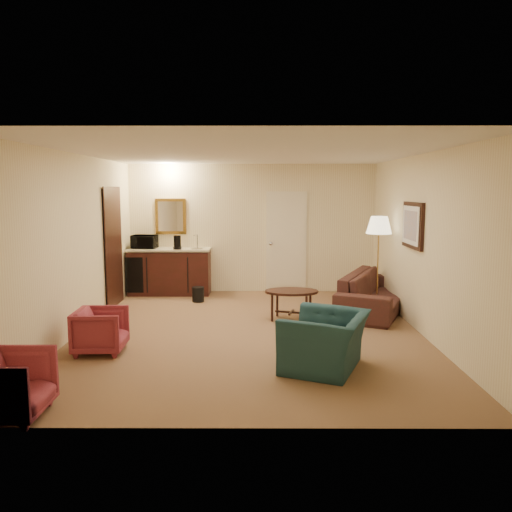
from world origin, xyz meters
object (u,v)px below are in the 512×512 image
(rose_chair_near, at_px, (101,328))
(waste_bin, at_px, (198,294))
(sofa, at_px, (376,286))
(coffee_maker, at_px, (177,242))
(floor_lamp, at_px, (378,263))
(coffee_table, at_px, (291,305))
(microwave, at_px, (144,240))
(rose_chair_far, at_px, (9,382))
(wetbar_cabinet, at_px, (170,271))
(teal_armchair, at_px, (325,332))

(rose_chair_near, height_order, waste_bin, rose_chair_near)
(sofa, bearing_deg, waste_bin, 101.94)
(waste_bin, height_order, coffee_maker, coffee_maker)
(floor_lamp, relative_size, coffee_maker, 6.06)
(floor_lamp, height_order, waste_bin, floor_lamp)
(sofa, relative_size, floor_lamp, 1.39)
(coffee_table, bearing_deg, microwave, 143.71)
(coffee_table, height_order, waste_bin, coffee_table)
(rose_chair_near, xyz_separation_m, rose_chair_far, (-0.25, -1.87, 0.02))
(waste_bin, xyz_separation_m, microwave, (-1.15, 0.75, 0.94))
(rose_chair_near, relative_size, floor_lamp, 0.38)
(rose_chair_near, height_order, rose_chair_far, rose_chair_far)
(waste_bin, bearing_deg, coffee_table, -38.34)
(rose_chair_far, height_order, waste_bin, rose_chair_far)
(waste_bin, xyz_separation_m, coffee_maker, (-0.47, 0.60, 0.92))
(coffee_maker, bearing_deg, floor_lamp, -23.78)
(rose_chair_near, height_order, microwave, microwave)
(rose_chair_near, xyz_separation_m, coffee_maker, (0.43, 3.53, 0.74))
(wetbar_cabinet, relative_size, coffee_table, 1.93)
(sofa, xyz_separation_m, floor_lamp, (0.05, 0.10, 0.38))
(wetbar_cabinet, distance_m, rose_chair_near, 3.66)
(wetbar_cabinet, xyz_separation_m, waste_bin, (0.65, -0.72, -0.32))
(floor_lamp, height_order, microwave, floor_lamp)
(coffee_table, bearing_deg, sofa, 22.36)
(sofa, xyz_separation_m, coffee_table, (-1.49, -0.61, -0.20))
(wetbar_cabinet, relative_size, sofa, 0.72)
(rose_chair_far, height_order, microwave, microwave)
(rose_chair_far, bearing_deg, coffee_table, -39.36)
(wetbar_cabinet, height_order, teal_armchair, wetbar_cabinet)
(sofa, distance_m, floor_lamp, 0.39)
(waste_bin, bearing_deg, sofa, -12.53)
(sofa, relative_size, rose_chair_far, 3.36)
(rose_chair_far, relative_size, microwave, 1.41)
(wetbar_cabinet, distance_m, rose_chair_far, 5.54)
(rose_chair_near, xyz_separation_m, waste_bin, (0.90, 2.93, -0.18))
(sofa, height_order, coffee_table, sofa)
(rose_chair_far, bearing_deg, coffee_maker, -7.69)
(sofa, height_order, floor_lamp, floor_lamp)
(coffee_table, bearing_deg, floor_lamp, 24.84)
(rose_chair_near, xyz_separation_m, microwave, (-0.25, 3.68, 0.77))
(rose_chair_far, bearing_deg, waste_bin, -13.96)
(rose_chair_far, relative_size, waste_bin, 2.43)
(sofa, xyz_separation_m, microwave, (-4.30, 1.45, 0.64))
(rose_chair_far, relative_size, floor_lamp, 0.41)
(rose_chair_far, bearing_deg, sofa, -46.86)
(sofa, bearing_deg, coffee_maker, 94.68)
(wetbar_cabinet, distance_m, floor_lamp, 4.09)
(microwave, bearing_deg, teal_armchair, -47.78)
(coffee_maker, bearing_deg, rose_chair_near, -102.61)
(waste_bin, bearing_deg, wetbar_cabinet, 132.08)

